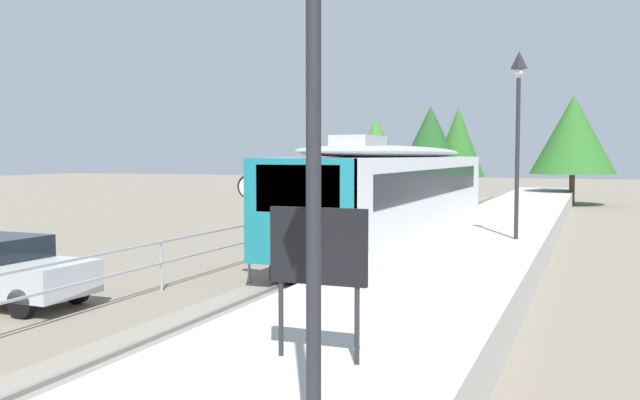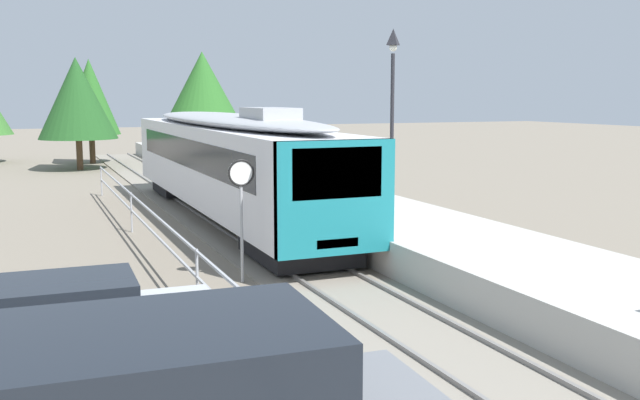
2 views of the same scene
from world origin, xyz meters
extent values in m
plane|color=slate|center=(-3.00, 22.00, 0.00)|extent=(160.00, 160.00, 0.00)
cube|color=gray|center=(0.00, 22.00, 0.03)|extent=(3.20, 60.00, 0.06)
cube|color=slate|center=(-0.72, 22.00, 0.10)|extent=(0.08, 60.00, 0.08)
cube|color=slate|center=(0.72, 22.00, 0.10)|extent=(0.08, 60.00, 0.08)
cube|color=silver|center=(0.00, 21.86, 1.96)|extent=(2.80, 18.32, 2.55)
cube|color=#19757F|center=(0.00, 12.80, 1.96)|extent=(2.80, 0.24, 2.55)
cube|color=black|center=(0.00, 12.72, 2.53)|extent=(2.13, 0.08, 1.12)
cube|color=black|center=(0.00, 21.86, 2.37)|extent=(2.82, 15.38, 0.92)
ellipsoid|color=#A8AAAF|center=(0.00, 21.86, 3.42)|extent=(2.69, 17.58, 0.44)
cube|color=#A8AAAF|center=(0.00, 17.28, 3.70)|extent=(1.10, 2.20, 0.36)
cube|color=#EAE5C6|center=(0.00, 12.73, 0.97)|extent=(1.00, 0.10, 0.20)
cube|color=black|center=(0.00, 15.10, 0.42)|extent=(2.24, 3.20, 0.55)
cube|color=black|center=(0.00, 28.62, 0.42)|extent=(2.24, 3.20, 0.55)
cube|color=#B7B5AD|center=(3.25, 22.00, 0.45)|extent=(3.90, 60.00, 0.90)
cylinder|color=#232328|center=(4.40, 2.80, 3.20)|extent=(0.12, 0.12, 4.60)
cylinder|color=#232328|center=(4.40, 18.40, 3.20)|extent=(0.12, 0.12, 4.60)
pyramid|color=#232328|center=(4.40, 18.40, 6.00)|extent=(0.34, 0.34, 0.50)
sphere|color=silver|center=(4.40, 18.40, 5.68)|extent=(0.24, 0.24, 0.24)
cylinder|color=#232328|center=(2.98, 5.26, 1.35)|extent=(0.06, 0.06, 0.90)
cylinder|color=#232328|center=(3.94, 5.26, 1.35)|extent=(0.06, 0.06, 0.90)
cube|color=black|center=(3.46, 5.26, 2.25)|extent=(1.20, 0.08, 0.90)
cylinder|color=#9EA0A5|center=(-1.86, 13.82, 1.10)|extent=(0.07, 0.07, 2.20)
cylinder|color=white|center=(-1.86, 13.80, 2.50)|extent=(0.60, 0.03, 0.60)
torus|color=black|center=(-1.86, 13.79, 2.50)|extent=(0.61, 0.05, 0.61)
cube|color=#9EA0A5|center=(-3.30, 12.00, 1.20)|extent=(0.05, 36.00, 0.05)
cube|color=#9EA0A5|center=(-3.30, 12.00, 0.69)|extent=(0.05, 36.00, 0.05)
cylinder|color=#9EA0A5|center=(-3.30, 12.00, 0.62)|extent=(0.06, 0.06, 1.25)
cylinder|color=#9EA0A5|center=(-3.30, 21.00, 0.62)|extent=(0.06, 0.06, 1.25)
cylinder|color=#9EA0A5|center=(-3.30, 30.00, 0.62)|extent=(0.06, 0.06, 1.25)
cube|color=#B7BABF|center=(-5.60, 9.37, 0.67)|extent=(4.05, 1.88, 0.72)
cylinder|color=black|center=(-4.26, 10.11, 0.31)|extent=(0.63, 0.22, 0.62)
cylinder|color=black|center=(-4.30, 8.55, 0.31)|extent=(0.63, 0.22, 0.62)
cylinder|color=brown|center=(5.13, 46.67, 1.04)|extent=(0.36, 0.36, 2.08)
cone|color=#286023|center=(5.13, 46.67, 4.66)|extent=(5.50, 5.50, 5.15)
cylinder|color=brown|center=(-2.26, 45.83, 0.92)|extent=(0.36, 0.36, 1.84)
cone|color=#286023|center=(-2.26, 45.83, 4.20)|extent=(3.60, 3.60, 4.71)
cylinder|color=brown|center=(-3.31, 41.91, 0.90)|extent=(0.36, 0.36, 1.80)
cone|color=#1E4C1E|center=(-3.31, 41.91, 4.12)|extent=(4.44, 4.44, 4.64)
cylinder|color=brown|center=(-9.00, 48.79, 0.91)|extent=(0.36, 0.36, 1.81)
cone|color=#38702D|center=(-9.00, 48.79, 3.93)|extent=(4.44, 4.44, 4.23)
camera|label=1|loc=(6.44, -2.26, 3.31)|focal=39.21mm
camera|label=2|loc=(-6.28, -1.36, 4.15)|focal=39.97mm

